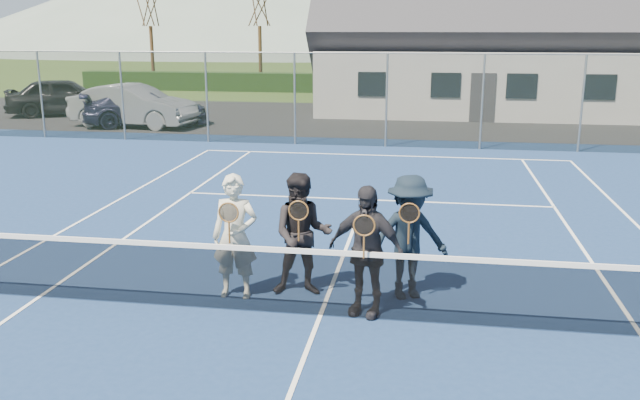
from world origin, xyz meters
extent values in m
plane|color=#2F4619|center=(0.00, 20.00, 0.00)|extent=(220.00, 220.00, 0.00)
cube|color=navy|center=(0.00, 0.00, 0.01)|extent=(30.00, 30.00, 0.02)
cube|color=black|center=(-4.00, 20.00, 0.01)|extent=(40.00, 12.00, 0.01)
cube|color=black|center=(0.00, 32.00, 0.55)|extent=(40.00, 1.20, 1.10)
imported|color=black|center=(-14.50, 19.43, 0.83)|extent=(5.23, 3.77, 1.65)
imported|color=gray|center=(-10.02, 16.57, 0.82)|extent=(5.17, 2.44, 1.64)
imported|color=#1B1C36|center=(-9.64, 16.90, 0.70)|extent=(5.22, 3.68, 1.40)
cube|color=white|center=(0.00, 11.88, 0.03)|extent=(10.97, 0.06, 0.01)
cube|color=white|center=(-4.12, 0.00, 0.03)|extent=(0.06, 23.77, 0.01)
cube|color=white|center=(0.00, 6.40, 0.03)|extent=(8.23, 0.06, 0.01)
cube|color=white|center=(0.00, 0.00, 0.03)|extent=(0.06, 12.80, 0.01)
cube|color=black|center=(0.00, 0.00, 0.48)|extent=(11.60, 0.02, 0.88)
cube|color=white|center=(0.00, 0.00, 0.93)|extent=(11.60, 0.03, 0.07)
cylinder|color=slate|center=(-12.00, 13.50, 1.50)|extent=(0.07, 0.07, 3.00)
cylinder|color=slate|center=(-9.00, 13.50, 1.50)|extent=(0.07, 0.07, 3.00)
cylinder|color=slate|center=(-6.00, 13.50, 1.50)|extent=(0.07, 0.07, 3.00)
cylinder|color=slate|center=(-3.00, 13.50, 1.50)|extent=(0.07, 0.07, 3.00)
cylinder|color=slate|center=(0.00, 13.50, 1.50)|extent=(0.07, 0.07, 3.00)
cylinder|color=slate|center=(3.00, 13.50, 1.50)|extent=(0.07, 0.07, 3.00)
cylinder|color=slate|center=(6.00, 13.50, 1.50)|extent=(0.07, 0.07, 3.00)
cube|color=black|center=(0.00, 13.50, 1.50)|extent=(30.00, 0.03, 3.00)
cylinder|color=slate|center=(0.00, 13.50, 3.00)|extent=(30.00, 0.04, 0.04)
cube|color=silver|center=(4.00, 24.00, 1.40)|extent=(15.00, 8.00, 2.80)
cube|color=#2D2D33|center=(3.50, 19.98, 1.00)|extent=(1.00, 0.06, 2.00)
cube|color=black|center=(-1.00, 19.98, 1.50)|extent=(1.20, 0.06, 1.00)
cube|color=black|center=(2.00, 19.98, 1.50)|extent=(1.20, 0.06, 1.00)
cube|color=black|center=(5.00, 19.98, 1.50)|extent=(1.20, 0.06, 1.00)
cube|color=black|center=(8.00, 19.98, 1.50)|extent=(1.20, 0.06, 1.00)
cylinder|color=#3C2616|center=(-16.00, 33.00, 1.93)|extent=(0.22, 0.22, 3.85)
cylinder|color=#352413|center=(-9.00, 33.00, 1.93)|extent=(0.22, 0.22, 3.85)
cylinder|color=#3A2115|center=(2.00, 33.00, 1.93)|extent=(0.22, 0.22, 3.85)
cylinder|color=#3A2215|center=(12.00, 33.00, 1.93)|extent=(0.22, 0.22, 3.85)
imported|color=beige|center=(-1.31, 0.51, 0.92)|extent=(0.67, 0.45, 1.80)
torus|color=brown|center=(-1.31, 0.24, 1.35)|extent=(0.29, 0.02, 0.29)
cylinder|color=black|center=(-1.31, 0.24, 1.35)|extent=(0.25, 0.00, 0.25)
cylinder|color=brown|center=(-1.31, 0.24, 1.07)|extent=(0.03, 0.03, 0.32)
imported|color=black|center=(-0.38, 0.76, 0.92)|extent=(0.96, 0.79, 1.80)
torus|color=brown|center=(-0.38, 0.49, 1.35)|extent=(0.29, 0.02, 0.29)
cylinder|color=black|center=(-0.38, 0.49, 1.35)|extent=(0.25, 0.00, 0.25)
cylinder|color=brown|center=(-0.38, 0.49, 1.07)|extent=(0.03, 0.03, 0.32)
imported|color=black|center=(0.58, 0.18, 0.92)|extent=(1.13, 0.71, 1.80)
torus|color=brown|center=(0.58, -0.09, 1.35)|extent=(0.29, 0.02, 0.29)
cylinder|color=black|center=(0.58, -0.09, 1.35)|extent=(0.25, 0.00, 0.25)
cylinder|color=brown|center=(0.58, -0.09, 1.07)|extent=(0.03, 0.03, 0.32)
imported|color=black|center=(1.14, 0.87, 0.92)|extent=(1.33, 1.06, 1.80)
torus|color=brown|center=(1.14, 0.60, 1.35)|extent=(0.29, 0.02, 0.29)
cylinder|color=black|center=(1.14, 0.60, 1.35)|extent=(0.25, 0.00, 0.25)
cylinder|color=brown|center=(1.14, 0.60, 1.07)|extent=(0.03, 0.03, 0.32)
camera|label=1|loc=(1.33, -8.37, 3.82)|focal=38.00mm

